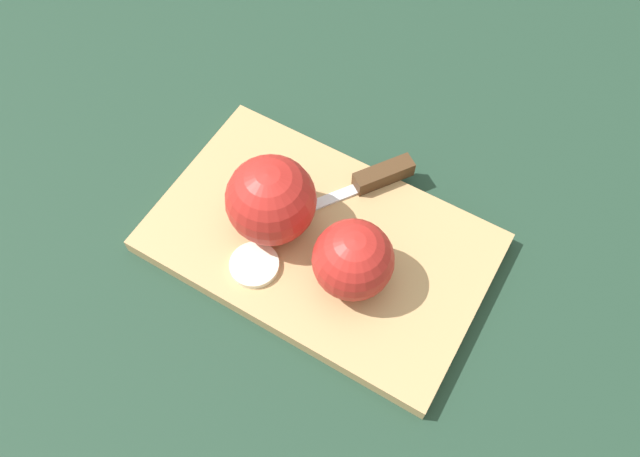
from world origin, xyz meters
TOP-DOWN VIEW (x-y plane):
  - ground_plane at (0.00, 0.00)m, footprint 4.00×4.00m
  - cutting_board at (0.00, 0.00)m, footprint 0.34×0.22m
  - apple_half_left at (-0.05, 0.02)m, footprint 0.08×0.08m
  - apple_half_right at (0.05, 0.01)m, footprint 0.09×0.09m
  - knife at (-0.02, -0.09)m, footprint 0.10×0.14m
  - apple_slice at (0.04, 0.06)m, footprint 0.05×0.05m

SIDE VIEW (x-z plane):
  - ground_plane at x=0.00m, z-range 0.00..0.00m
  - cutting_board at x=0.00m, z-range 0.00..0.02m
  - apple_slice at x=0.04m, z-range 0.02..0.02m
  - knife at x=-0.02m, z-range 0.02..0.04m
  - apple_half_left at x=-0.05m, z-range 0.02..0.10m
  - apple_half_right at x=0.05m, z-range 0.02..0.11m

